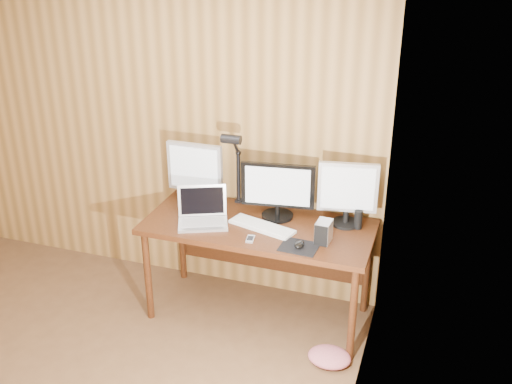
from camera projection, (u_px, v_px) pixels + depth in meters
The scene contains 13 objects.
desk at pixel (261, 235), 4.28m from camera, with size 1.60×0.70×0.75m.
monitor_center at pixel (278, 190), 4.19m from camera, with size 0.52×0.23×0.41m.
monitor_left at pixel (195, 172), 4.38m from camera, with size 0.42×0.20×0.47m.
monitor_right at pixel (348, 192), 4.07m from camera, with size 0.41×0.19×0.46m.
laptop at pixel (203, 214), 4.19m from camera, with size 0.42×0.38×0.24m.
keyboard at pixel (262, 226), 4.12m from camera, with size 0.49×0.27×0.02m.
mousepad at pixel (299, 247), 3.88m from camera, with size 0.24×0.20×0.00m, color black.
mouse at pixel (299, 244), 3.87m from camera, with size 0.07×0.11×0.04m, color black.
hard_drive at pixel (324, 232), 3.92m from camera, with size 0.10×0.14×0.15m.
phone at pixel (250, 239), 3.97m from camera, with size 0.06×0.10×0.01m.
speaker at pixel (358, 220), 4.09m from camera, with size 0.06×0.06×0.13m, color black.
desk_lamp at pixel (235, 158), 4.29m from camera, with size 0.14×0.20×0.61m.
fabric_pile at pixel (329, 357), 3.96m from camera, with size 0.29×0.24×0.09m, color #B35661, non-canonical shape.
Camera 1 is at (2.08, -1.89, 2.68)m, focal length 42.00 mm.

